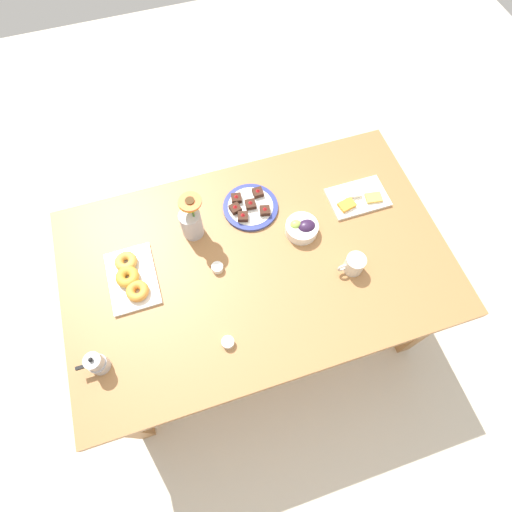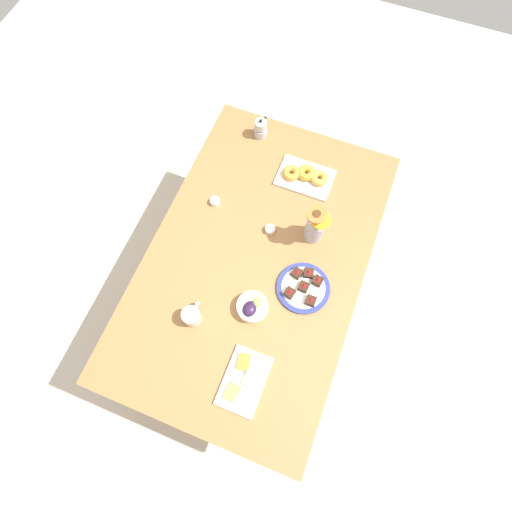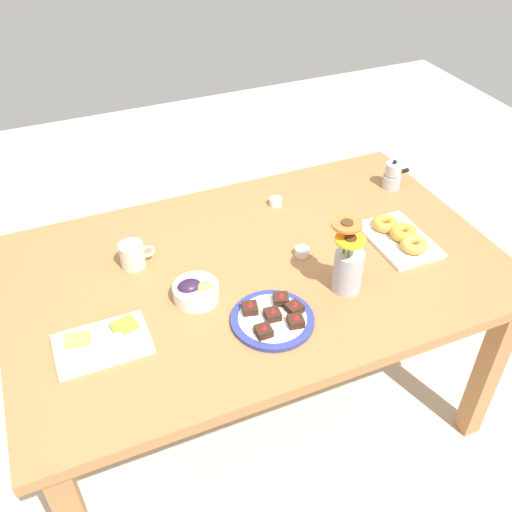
% 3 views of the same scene
% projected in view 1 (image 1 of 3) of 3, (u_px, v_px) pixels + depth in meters
% --- Properties ---
extents(ground_plane, '(6.00, 6.00, 0.00)m').
position_uv_depth(ground_plane, '(256.00, 314.00, 2.33)').
color(ground_plane, beige).
extents(dining_table, '(1.60, 1.00, 0.74)m').
position_uv_depth(dining_table, '(256.00, 269.00, 1.74)').
color(dining_table, '#9E6B3D').
rests_on(dining_table, ground_plane).
extents(coffee_mug, '(0.12, 0.08, 0.09)m').
position_uv_depth(coffee_mug, '(354.00, 264.00, 1.61)').
color(coffee_mug, beige).
rests_on(coffee_mug, dining_table).
extents(grape_bowl, '(0.14, 0.14, 0.07)m').
position_uv_depth(grape_bowl, '(302.00, 228.00, 1.70)').
color(grape_bowl, white).
rests_on(grape_bowl, dining_table).
extents(cheese_platter, '(0.26, 0.17, 0.03)m').
position_uv_depth(cheese_platter, '(357.00, 198.00, 1.79)').
color(cheese_platter, white).
rests_on(cheese_platter, dining_table).
extents(croissant_platter, '(0.19, 0.28, 0.05)m').
position_uv_depth(croissant_platter, '(131.00, 277.00, 1.61)').
color(croissant_platter, white).
rests_on(croissant_platter, dining_table).
extents(jam_cup_honey, '(0.05, 0.05, 0.03)m').
position_uv_depth(jam_cup_honey, '(228.00, 342.00, 1.50)').
color(jam_cup_honey, white).
rests_on(jam_cup_honey, dining_table).
extents(jam_cup_berry, '(0.05, 0.05, 0.03)m').
position_uv_depth(jam_cup_berry, '(217.00, 268.00, 1.63)').
color(jam_cup_berry, white).
rests_on(jam_cup_berry, dining_table).
extents(dessert_plate, '(0.24, 0.24, 0.05)m').
position_uv_depth(dessert_plate, '(250.00, 207.00, 1.77)').
color(dessert_plate, navy).
rests_on(dessert_plate, dining_table).
extents(flower_vase, '(0.11, 0.11, 0.25)m').
position_uv_depth(flower_vase, '(191.00, 222.00, 1.65)').
color(flower_vase, '#B2B2BC').
rests_on(flower_vase, dining_table).
extents(moka_pot, '(0.11, 0.07, 0.12)m').
position_uv_depth(moka_pot, '(97.00, 363.00, 1.43)').
color(moka_pot, '#B7B7BC').
rests_on(moka_pot, dining_table).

